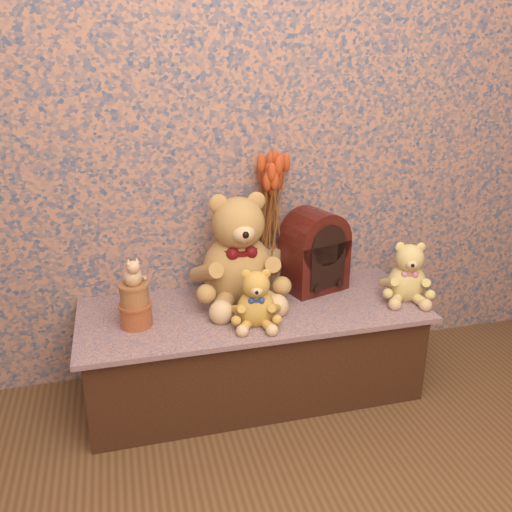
{
  "coord_description": "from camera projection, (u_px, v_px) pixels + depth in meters",
  "views": [
    {
      "loc": [
        -0.48,
        -0.67,
        1.35
      ],
      "look_at": [
        0.0,
        1.18,
        0.63
      ],
      "focal_mm": 38.02,
      "sensor_mm": 36.0,
      "label": 1
    }
  ],
  "objects": [
    {
      "name": "cathedral_radio",
      "position": [
        314.0,
        250.0,
        2.3
      ],
      "size": [
        0.3,
        0.25,
        0.35
      ],
      "primitive_type": null,
      "rotation": [
        0.0,
        0.0,
        0.3
      ],
      "color": "#3B100A",
      "rests_on": "display_shelf"
    },
    {
      "name": "display_shelf",
      "position": [
        253.0,
        349.0,
        2.25
      ],
      "size": [
        1.38,
        0.55,
        0.39
      ],
      "primitive_type": "cube",
      "color": "#3A4177",
      "rests_on": "ground"
    },
    {
      "name": "biscuit_tin_upper",
      "position": [
        134.0,
        295.0,
        1.99
      ],
      "size": [
        0.11,
        0.11,
        0.08
      ],
      "primitive_type": "cylinder",
      "rotation": [
        0.0,
        0.0,
        -0.05
      ],
      "color": "tan",
      "rests_on": "biscuit_tin_lower"
    },
    {
      "name": "cat_figurine",
      "position": [
        132.0,
        270.0,
        1.96
      ],
      "size": [
        0.1,
        0.1,
        0.11
      ],
      "primitive_type": null,
      "rotation": [
        0.0,
        0.0,
        0.15
      ],
      "color": "silver",
      "rests_on": "biscuit_tin_upper"
    },
    {
      "name": "teddy_large",
      "position": [
        237.0,
        243.0,
        2.19
      ],
      "size": [
        0.38,
        0.46,
        0.48
      ],
      "primitive_type": null,
      "rotation": [
        0.0,
        0.0,
        -0.0
      ],
      "color": "#A3723F",
      "rests_on": "display_shelf"
    },
    {
      "name": "biscuit_tin_lower",
      "position": [
        136.0,
        315.0,
        2.02
      ],
      "size": [
        0.13,
        0.13,
        0.09
      ],
      "primitive_type": "cylinder",
      "rotation": [
        0.0,
        0.0,
        0.06
      ],
      "color": "#B07333",
      "rests_on": "display_shelf"
    },
    {
      "name": "teddy_medium",
      "position": [
        256.0,
        294.0,
        2.02
      ],
      "size": [
        0.23,
        0.26,
        0.24
      ],
      "primitive_type": null,
      "rotation": [
        0.0,
        0.0,
        -0.21
      ],
      "color": "gold",
      "rests_on": "display_shelf"
    },
    {
      "name": "dried_stalks",
      "position": [
        271.0,
        195.0,
        2.24
      ],
      "size": [
        0.31,
        0.31,
        0.46
      ],
      "primitive_type": null,
      "rotation": [
        0.0,
        0.0,
        -0.37
      ],
      "color": "#C3461F",
      "rests_on": "ceramic_vase"
    },
    {
      "name": "teddy_small",
      "position": [
        408.0,
        268.0,
        2.22
      ],
      "size": [
        0.28,
        0.31,
        0.27
      ],
      "primitive_type": null,
      "rotation": [
        0.0,
        0.0,
        -0.33
      ],
      "color": "tan",
      "rests_on": "display_shelf"
    },
    {
      "name": "ceramic_vase",
      "position": [
        270.0,
        267.0,
        2.36
      ],
      "size": [
        0.11,
        0.11,
        0.18
      ],
      "primitive_type": "cylinder",
      "rotation": [
        0.0,
        0.0,
        -0.04
      ],
      "color": "tan",
      "rests_on": "display_shelf"
    }
  ]
}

